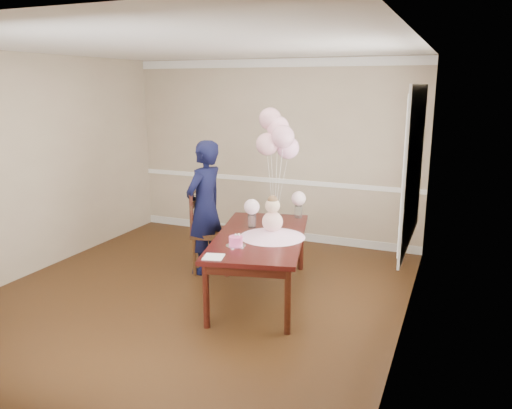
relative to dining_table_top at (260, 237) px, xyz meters
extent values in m
cube|color=black|center=(-0.66, -0.37, -0.68)|extent=(4.50, 5.00, 0.00)
cube|color=white|center=(-0.66, -0.37, 2.02)|extent=(4.50, 5.00, 0.02)
cube|color=tan|center=(-0.66, 2.13, 0.67)|extent=(4.50, 0.02, 2.70)
cube|color=tan|center=(-2.91, -0.37, 0.67)|extent=(0.02, 5.00, 2.70)
cube|color=tan|center=(1.59, -0.37, 0.67)|extent=(0.02, 5.00, 2.70)
cube|color=white|center=(-0.66, 2.12, 0.22)|extent=(4.50, 0.02, 0.07)
cube|color=white|center=(-0.66, 2.12, 1.95)|extent=(4.50, 0.02, 0.12)
cube|color=silver|center=(-0.66, 2.12, -0.62)|extent=(4.50, 0.02, 0.12)
cube|color=silver|center=(1.56, 0.13, 0.87)|extent=(0.02, 1.66, 1.56)
cube|color=white|center=(1.55, 0.13, 0.87)|extent=(0.01, 1.50, 1.40)
cube|color=black|center=(0.00, 0.00, 0.00)|extent=(1.36, 2.05, 0.05)
cube|color=black|center=(0.00, 0.00, -0.07)|extent=(1.24, 1.94, 0.09)
cylinder|color=black|center=(-0.18, -0.94, -0.35)|extent=(0.08, 0.08, 0.66)
cylinder|color=black|center=(0.59, -0.75, -0.35)|extent=(0.08, 0.08, 0.66)
cylinder|color=black|center=(-0.59, 0.75, -0.35)|extent=(0.08, 0.08, 0.66)
cylinder|color=black|center=(0.18, 0.94, -0.35)|extent=(0.08, 0.08, 0.66)
cone|color=#FDBAE5|center=(0.15, -0.01, 0.07)|extent=(0.86, 0.86, 0.09)
sphere|color=#FB9EBE|center=(0.15, -0.01, 0.19)|extent=(0.23, 0.23, 0.23)
sphere|color=beige|center=(0.15, -0.01, 0.37)|extent=(0.16, 0.16, 0.16)
sphere|color=brown|center=(0.15, -0.01, 0.43)|extent=(0.11, 0.11, 0.11)
cylinder|color=silver|center=(-0.08, -0.46, 0.03)|extent=(0.25, 0.25, 0.01)
cylinder|color=#ED4B97|center=(-0.08, -0.46, 0.08)|extent=(0.17, 0.17, 0.09)
sphere|color=silver|center=(-0.08, -0.46, 0.14)|extent=(0.03, 0.03, 0.03)
sphere|color=silver|center=(-0.06, -0.43, 0.14)|extent=(0.03, 0.03, 0.03)
cylinder|color=white|center=(-0.20, 0.24, 0.10)|extent=(0.11, 0.11, 0.15)
sphere|color=#F9D0DE|center=(-0.20, 0.24, 0.27)|extent=(0.18, 0.18, 0.18)
cylinder|color=white|center=(0.16, 0.86, 0.10)|extent=(0.11, 0.11, 0.15)
sphere|color=#FFD5DE|center=(0.16, 0.86, 0.27)|extent=(0.18, 0.18, 0.18)
cube|color=white|center=(-0.13, -0.86, 0.03)|extent=(0.23, 0.23, 0.01)
cylinder|color=#B6B6BA|center=(-0.03, 0.53, 0.03)|extent=(0.05, 0.05, 0.02)
sphere|color=#E2A0AC|center=(-0.12, 0.50, 0.97)|extent=(0.26, 0.26, 0.26)
sphere|color=#E8A4BF|center=(0.07, 0.50, 1.06)|extent=(0.26, 0.26, 0.26)
sphere|color=#FAB1CA|center=(-0.03, 0.62, 1.16)|extent=(0.26, 0.26, 0.26)
sphere|color=#DA9AAA|center=(-0.13, 0.62, 1.25)|extent=(0.26, 0.26, 0.26)
sphere|color=#FBB2D8|center=(0.09, 0.63, 0.92)|extent=(0.26, 0.26, 0.26)
cylinder|color=white|center=(-0.08, 0.52, 0.43)|extent=(0.09, 0.02, 0.79)
cylinder|color=white|center=(0.02, 0.51, 0.48)|extent=(0.11, 0.03, 0.88)
cylinder|color=white|center=(-0.03, 0.57, 0.52)|extent=(0.01, 0.09, 0.98)
cylinder|color=white|center=(-0.08, 0.57, 0.57)|extent=(0.10, 0.08, 1.07)
cylinder|color=silver|center=(0.03, 0.58, 0.41)|extent=(0.11, 0.10, 0.73)
cube|color=#321B0D|center=(-0.85, 0.48, -0.18)|extent=(0.62, 0.62, 0.06)
cylinder|color=#361E0E|center=(-0.98, 0.23, -0.44)|extent=(0.06, 0.06, 0.48)
cylinder|color=#3A150F|center=(-0.59, 0.35, -0.44)|extent=(0.06, 0.06, 0.48)
cylinder|color=#38180F|center=(-1.10, 0.61, -0.44)|extent=(0.06, 0.06, 0.48)
cylinder|color=#391D0F|center=(-0.72, 0.73, -0.44)|extent=(0.06, 0.06, 0.48)
cylinder|color=#33130E|center=(-1.00, 0.22, 0.14)|extent=(0.06, 0.06, 0.62)
cylinder|color=#3A150F|center=(-1.12, 0.60, 0.14)|extent=(0.06, 0.06, 0.62)
cube|color=black|center=(-1.06, 0.41, 0.01)|extent=(0.17, 0.43, 0.06)
cube|color=#341D0E|center=(-1.06, 0.41, 0.19)|extent=(0.17, 0.43, 0.06)
cube|color=#3B1B10|center=(-1.06, 0.41, 0.36)|extent=(0.17, 0.43, 0.06)
imported|color=black|center=(-0.92, 0.42, 0.15)|extent=(0.51, 0.67, 1.67)
camera|label=1|loc=(1.99, -4.89, 1.64)|focal=35.00mm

